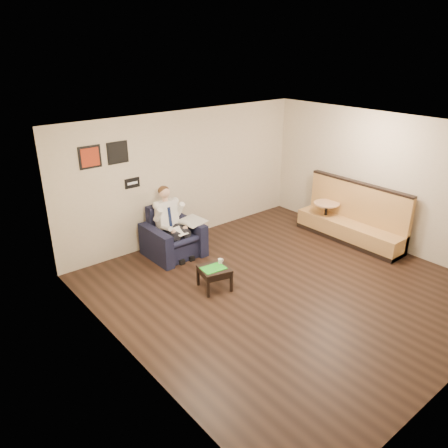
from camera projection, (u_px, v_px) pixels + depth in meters
ground at (284, 287)px, 7.86m from camera, size 6.00×6.00×0.00m
wall_back at (186, 176)px, 9.45m from camera, size 6.00×0.02×2.80m
wall_left at (127, 270)px, 5.56m from camera, size 0.02×6.00×2.80m
wall_right at (387, 181)px, 9.07m from camera, size 0.02×6.00×2.80m
ceiling at (294, 131)px, 6.77m from camera, size 6.00×6.00×0.02m
seating_sign at (132, 183)px, 8.64m from camera, size 0.32×0.02×0.20m
art_print_left at (90, 157)px, 7.92m from camera, size 0.42×0.03×0.42m
art_print_right at (118, 153)px, 8.24m from camera, size 0.42×0.03×0.42m
armchair at (173, 233)px, 8.87m from camera, size 1.03×1.03×1.00m
seated_man at (176, 226)px, 8.71m from camera, size 0.66×0.98×1.36m
lap_papers at (180, 231)px, 8.66m from camera, size 0.25×0.34×0.01m
newspaper at (193, 221)px, 8.97m from camera, size 0.46×0.57×0.01m
side_table at (214, 278)px, 7.75m from camera, size 0.61×0.61×0.41m
green_folder at (213, 268)px, 7.65m from camera, size 0.44×0.34×0.01m
coffee_mug at (220, 261)px, 7.81m from camera, size 0.09×0.09×0.09m
smartphone at (213, 264)px, 7.81m from camera, size 0.14×0.11×0.01m
banquette at (351, 213)px, 9.48m from camera, size 0.59×2.49×1.27m
cafe_table at (325, 218)px, 10.01m from camera, size 0.60×0.60×0.72m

